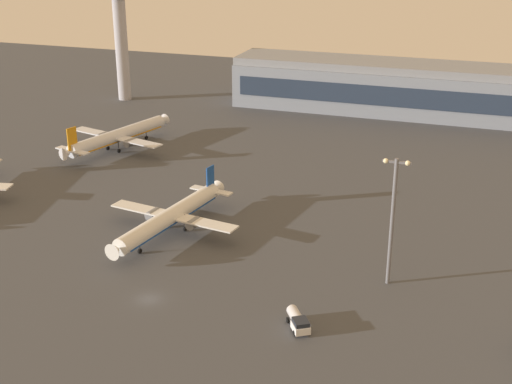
# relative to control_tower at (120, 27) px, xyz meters

# --- Properties ---
(ground_plane) EXTENTS (416.00, 416.00, 0.00)m
(ground_plane) POSITION_rel_control_tower_xyz_m (72.01, -122.31, -25.11)
(ground_plane) COLOR #424449
(terminal_building) EXTENTS (149.71, 22.40, 16.40)m
(terminal_building) POSITION_rel_control_tower_xyz_m (114.39, 13.50, -17.01)
(terminal_building) COLOR gray
(terminal_building) RESTS_ON ground
(control_tower) EXTENTS (8.00, 8.00, 43.78)m
(control_tower) POSITION_rel_control_tower_xyz_m (0.00, 0.00, 0.00)
(control_tower) COLOR #A8A8B2
(control_tower) RESTS_ON ground
(airplane_near_gate) EXTENTS (29.17, 37.33, 9.59)m
(airplane_near_gate) POSITION_rel_control_tower_xyz_m (64.16, -96.60, -21.48)
(airplane_near_gate) COLOR silver
(airplane_near_gate) RESTS_ON ground
(airplane_mid_apron) EXTENTS (30.55, 38.94, 10.14)m
(airplane_mid_apron) POSITION_rel_control_tower_xyz_m (26.41, -51.73, -21.28)
(airplane_mid_apron) COLOR silver
(airplane_mid_apron) RESTS_ON ground
(fuel_truck) EXTENTS (5.19, 6.43, 2.35)m
(fuel_truck) POSITION_rel_control_tower_xyz_m (98.27, -122.83, -23.74)
(fuel_truck) COLOR white
(fuel_truck) RESTS_ON ground
(apron_light_west) EXTENTS (4.80, 0.90, 23.14)m
(apron_light_west) POSITION_rel_control_tower_xyz_m (109.19, -103.55, -11.74)
(apron_light_west) COLOR slate
(apron_light_west) RESTS_ON ground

